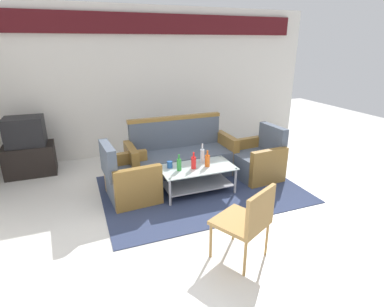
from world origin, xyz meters
TOP-DOWN VIEW (x-y plane):
  - ground_plane at (0.00, 0.00)m, footprint 14.00×14.00m
  - wall_back at (0.00, 3.05)m, footprint 6.52×0.19m
  - rug at (0.02, 0.93)m, footprint 2.96×2.09m
  - couch at (-0.08, 1.57)m, footprint 1.80×0.75m
  - armchair_left at (-1.05, 1.05)m, footprint 0.75×0.81m
  - armchair_right at (1.08, 1.03)m, footprint 0.74×0.80m
  - coffee_table at (-0.07, 0.87)m, footprint 1.10×0.60m
  - bottle_green at (-0.37, 0.85)m, footprint 0.07×0.07m
  - bottle_orange at (0.07, 0.84)m, footprint 0.07×0.07m
  - bottle_clear at (0.06, 1.00)m, footprint 0.06×0.06m
  - bottle_red at (-0.15, 0.84)m, footprint 0.07×0.07m
  - cup at (-0.46, 0.99)m, footprint 0.08×0.08m
  - tv_stand at (-2.48, 2.55)m, footprint 0.80×0.50m
  - television at (-2.48, 2.55)m, footprint 0.62×0.47m
  - wicker_chair at (-0.19, -0.75)m, footprint 0.64×0.64m

SIDE VIEW (x-z plane):
  - ground_plane at x=0.00m, z-range 0.00..0.00m
  - rug at x=0.02m, z-range 0.00..0.01m
  - tv_stand at x=-2.48m, z-range 0.00..0.52m
  - coffee_table at x=-0.07m, z-range 0.07..0.47m
  - armchair_left at x=-1.05m, z-range -0.14..0.71m
  - armchair_right at x=1.08m, z-range -0.14..0.71m
  - couch at x=-0.08m, z-range -0.16..0.80m
  - cup at x=-0.46m, z-range 0.41..0.51m
  - wicker_chair at x=-0.19m, z-range 0.07..0.91m
  - bottle_green at x=-0.37m, z-range 0.38..0.62m
  - bottle_orange at x=0.07m, z-range 0.38..0.63m
  - bottle_red at x=-0.15m, z-range 0.38..0.63m
  - bottle_clear at x=0.06m, z-range 0.37..0.68m
  - television at x=-2.48m, z-range 0.52..1.00m
  - wall_back at x=0.00m, z-range 0.08..2.88m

